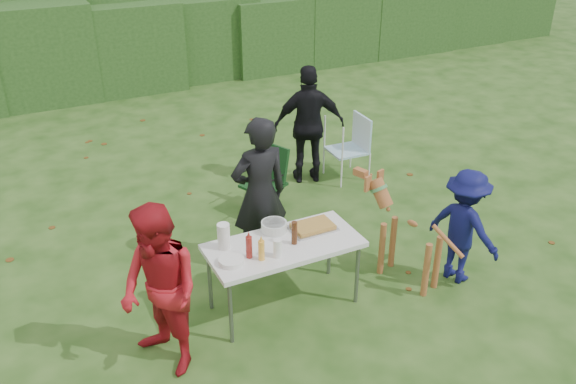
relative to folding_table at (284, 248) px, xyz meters
name	(u,v)px	position (x,y,z in m)	size (l,w,h in m)	color
ground	(310,306)	(0.22, -0.14, -0.69)	(80.00, 80.00, 0.00)	#1E4211
hedge_row	(121,46)	(0.22, 7.86, 0.16)	(22.00, 1.40, 1.70)	#23471C
folding_table	(284,248)	(0.00, 0.00, 0.00)	(1.50, 0.70, 0.74)	silver
person_cook	(260,194)	(0.10, 0.79, 0.19)	(0.64, 0.42, 1.75)	black
person_red_jacket	(160,292)	(-1.30, -0.29, 0.11)	(0.77, 0.60, 1.59)	#A8151E
person_black_puffy	(309,125)	(1.57, 2.42, 0.15)	(0.98, 0.41, 1.67)	black
child	(464,227)	(1.89, -0.40, -0.05)	(0.82, 0.47, 1.28)	#0D0F46
dog	(411,237)	(1.38, -0.20, -0.15)	(1.13, 0.45, 1.07)	#9E5B2F
camping_chair	(263,181)	(0.62, 1.87, -0.25)	(0.54, 0.54, 0.87)	#113414
lawn_chair	(347,148)	(2.09, 2.25, -0.23)	(0.54, 0.54, 0.92)	#50A7CB
food_tray	(313,228)	(0.38, 0.11, 0.06)	(0.45, 0.30, 0.02)	#B7B7BA
focaccia_bread	(313,226)	(0.38, 0.11, 0.09)	(0.40, 0.26, 0.04)	#B48339
mustard_bottle	(261,250)	(-0.30, -0.16, 0.15)	(0.06, 0.06, 0.20)	gold
ketchup_bottle	(249,247)	(-0.39, -0.07, 0.16)	(0.06, 0.06, 0.22)	maroon
beer_bottle	(294,233)	(0.09, -0.05, 0.17)	(0.06, 0.06, 0.24)	#47230F
paper_towel_roll	(224,236)	(-0.54, 0.18, 0.18)	(0.12, 0.12, 0.26)	white
cup_stack	(278,248)	(-0.15, -0.18, 0.14)	(0.08, 0.08, 0.18)	white
pasta_bowl	(274,227)	(0.01, 0.25, 0.10)	(0.26, 0.26, 0.10)	silver
plate_stack	(231,261)	(-0.58, -0.09, 0.08)	(0.24, 0.24, 0.05)	white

